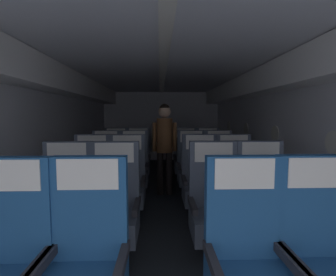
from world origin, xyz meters
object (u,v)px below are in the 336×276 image
at_px(seat_b_right_window, 215,209).
at_px(seat_c_right_window, 200,183).
at_px(seat_d_left_aisle, 134,169).
at_px(seat_a_right_window, 247,265).
at_px(seat_d_right_window, 192,169).
at_px(seat_a_left_aisle, 86,266).
at_px(seat_e_right_window, 186,159).
at_px(seat_c_right_aisle, 235,183).
at_px(seat_e_left_aisle, 138,160).
at_px(seat_c_left_window, 91,184).
at_px(seat_c_left_aisle, 127,184).
at_px(seat_b_left_window, 65,210).
at_px(seat_d_left_window, 106,169).
at_px(seat_e_left_window, 116,160).
at_px(seat_b_left_aisle, 114,210).
at_px(seat_d_right_aisle, 219,169).
at_px(seat_b_right_aisle, 263,207).
at_px(seat_a_left_window, 5,269).
at_px(flight_attendant, 165,139).
at_px(seat_a_right_aisle, 322,262).
at_px(seat_e_right_aisle, 208,159).

bearing_deg(seat_b_right_window, seat_c_right_window, 89.34).
relative_size(seat_c_right_window, seat_d_left_aisle, 1.00).
xyz_separation_m(seat_a_right_window, seat_d_right_window, (0.01, 2.92, 0.00)).
relative_size(seat_a_left_aisle, seat_e_right_window, 1.00).
relative_size(seat_a_right_window, seat_c_right_aisle, 1.00).
xyz_separation_m(seat_a_right_window, seat_e_left_aisle, (-1.00, 3.88, 0.00)).
height_order(seat_c_left_window, seat_c_left_aisle, same).
xyz_separation_m(seat_b_left_window, seat_b_right_window, (1.49, -0.02, 0.00)).
xyz_separation_m(seat_d_left_window, seat_d_right_window, (1.50, 0.01, 0.00)).
xyz_separation_m(seat_a_right_window, seat_e_left_window, (-1.48, 3.87, 0.00)).
bearing_deg(seat_b_left_aisle, seat_d_right_window, 62.39).
bearing_deg(seat_d_right_aisle, seat_e_left_aisle, 147.18).
height_order(seat_d_left_window, seat_e_left_aisle, same).
bearing_deg(seat_c_right_aisle, seat_b_left_window, -154.63).
xyz_separation_m(seat_b_right_aisle, seat_b_right_window, (-0.50, -0.02, 0.00)).
bearing_deg(seat_b_left_window, seat_d_right_window, 52.00).
xyz_separation_m(seat_b_left_aisle, seat_c_right_aisle, (1.50, 0.97, 0.00)).
distance_m(seat_b_left_window, seat_e_left_aisle, 2.92).
height_order(seat_d_right_aisle, seat_d_right_window, same).
height_order(seat_a_right_window, seat_b_left_window, same).
distance_m(seat_c_left_window, seat_c_right_window, 1.51).
distance_m(seat_a_left_window, flight_attendant, 3.20).
bearing_deg(seat_d_right_aisle, seat_e_left_window, 154.07).
bearing_deg(seat_a_left_window, seat_b_left_aisle, 63.11).
bearing_deg(seat_c_left_window, seat_d_left_window, 89.97).
bearing_deg(seat_a_right_aisle, seat_e_right_window, 97.12).
relative_size(seat_c_right_window, seat_d_right_window, 1.00).
height_order(seat_c_right_window, seat_d_left_window, same).
bearing_deg(seat_b_left_window, seat_e_right_aisle, 55.44).
bearing_deg(seat_c_left_aisle, seat_b_left_aisle, -90.44).
relative_size(seat_e_right_window, flight_attendant, 0.71).
bearing_deg(seat_a_right_window, seat_b_left_window, 146.32).
bearing_deg(seat_e_left_aisle, seat_d_right_window, -43.30).
xyz_separation_m(seat_b_right_aisle, seat_c_right_aisle, (-0.01, 0.94, 0.00)).
relative_size(seat_a_right_window, seat_d_left_aisle, 1.00).
bearing_deg(seat_a_right_aisle, seat_d_left_aisle, 117.22).
distance_m(seat_b_left_aisle, seat_e_left_window, 2.94).
bearing_deg(seat_b_left_aisle, seat_a_left_window, -116.89).
relative_size(seat_c_left_aisle, seat_e_left_aisle, 1.00).
height_order(seat_a_left_aisle, seat_d_left_aisle, same).
bearing_deg(seat_e_left_window, seat_d_right_aisle, -25.93).
relative_size(seat_e_left_window, seat_e_left_aisle, 1.00).
xyz_separation_m(seat_a_left_window, seat_d_right_aisle, (2.00, 2.90, 0.00)).
bearing_deg(seat_e_right_aisle, seat_c_left_window, -136.02).
relative_size(seat_e_right_aisle, seat_e_right_window, 1.00).
bearing_deg(seat_a_left_window, seat_d_right_aisle, 55.43).
relative_size(seat_e_right_aisle, flight_attendant, 0.71).
xyz_separation_m(seat_b_left_aisle, seat_c_right_window, (1.02, 0.99, 0.00)).
distance_m(seat_c_right_window, seat_e_right_aisle, 1.98).
height_order(seat_d_left_window, seat_d_left_aisle, same).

